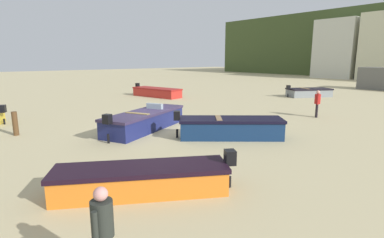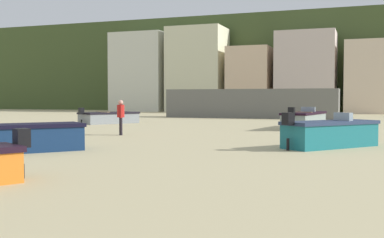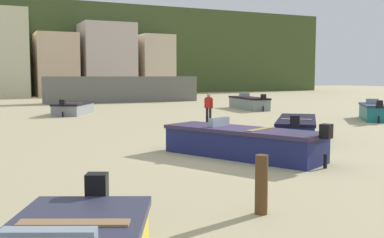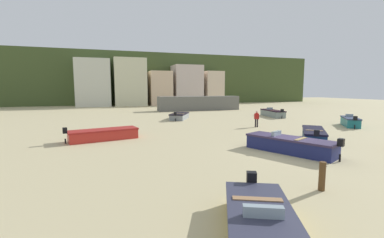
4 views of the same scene
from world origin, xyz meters
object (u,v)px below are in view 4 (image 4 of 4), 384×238
(mooring_post_mid_beach, at_px, (322,176))
(beach_walker_foreground, at_px, (257,118))
(boat_teal_5, at_px, (350,122))
(boat_grey_4, at_px, (273,113))
(boat_yellow_6, at_px, (259,219))
(boat_navy_2, at_px, (290,145))
(boat_red_1, at_px, (104,134))
(boat_navy_7, at_px, (314,135))
(boat_grey_0, at_px, (179,116))

(mooring_post_mid_beach, xyz_separation_m, beach_walker_foreground, (6.47, 14.84, 0.40))
(boat_teal_5, height_order, beach_walker_foreground, beach_walker_foreground)
(boat_grey_4, relative_size, boat_teal_5, 1.42)
(boat_grey_4, height_order, boat_yellow_6, boat_grey_4)
(boat_navy_2, height_order, beach_walker_foreground, beach_walker_foreground)
(boat_yellow_6, relative_size, mooring_post_mid_beach, 3.45)
(boat_red_1, xyz_separation_m, boat_yellow_6, (4.15, -14.44, -0.03))
(boat_grey_4, relative_size, boat_navy_7, 1.18)
(boat_teal_5, bearing_deg, boat_yellow_6, -105.83)
(boat_teal_5, xyz_separation_m, boat_yellow_6, (-19.72, -14.13, -0.09))
(boat_navy_2, distance_m, beach_walker_foreground, 10.33)
(boat_red_1, bearing_deg, boat_grey_0, 127.68)
(boat_navy_7, height_order, mooring_post_mid_beach, boat_navy_7)
(boat_teal_5, bearing_deg, boat_navy_7, -113.23)
(mooring_post_mid_beach, height_order, beach_walker_foreground, beach_walker_foreground)
(boat_navy_2, xyz_separation_m, beach_walker_foreground, (3.72, 9.63, 0.49))
(boat_yellow_6, relative_size, beach_walker_foreground, 2.35)
(boat_teal_5, bearing_deg, boat_red_1, -142.19)
(boat_red_1, height_order, boat_navy_2, boat_navy_2)
(boat_navy_7, bearing_deg, boat_grey_0, 148.66)
(boat_grey_0, xyz_separation_m, boat_red_1, (-8.84, -10.90, 0.02))
(boat_grey_0, height_order, boat_teal_5, boat_teal_5)
(boat_grey_0, height_order, beach_walker_foreground, beach_walker_foreground)
(boat_navy_7, bearing_deg, boat_teal_5, 67.73)
(boat_teal_5, distance_m, mooring_post_mid_beach, 20.17)
(boat_navy_2, bearing_deg, boat_grey_0, 70.19)
(boat_navy_2, distance_m, boat_teal_5, 14.99)
(boat_navy_2, distance_m, mooring_post_mid_beach, 5.90)
(boat_red_1, height_order, beach_walker_foreground, beach_walker_foreground)
(boat_red_1, height_order, boat_navy_7, boat_navy_7)
(boat_teal_5, distance_m, boat_yellow_6, 24.26)
(boat_navy_7, xyz_separation_m, beach_walker_foreground, (-0.05, 7.48, 0.50))
(boat_navy_2, xyz_separation_m, boat_yellow_6, (-6.56, -6.95, -0.08))
(boat_navy_2, bearing_deg, boat_navy_7, 4.02)
(boat_navy_2, relative_size, boat_yellow_6, 1.41)
(boat_yellow_6, bearing_deg, boat_navy_2, -108.83)
(boat_grey_4, relative_size, boat_yellow_6, 1.37)
(boat_navy_7, relative_size, beach_walker_foreground, 2.71)
(boat_yellow_6, distance_m, mooring_post_mid_beach, 4.19)
(mooring_post_mid_beach, bearing_deg, boat_navy_2, 62.20)
(boat_grey_4, relative_size, mooring_post_mid_beach, 4.71)
(boat_navy_2, bearing_deg, boat_teal_5, 3.00)
(boat_navy_7, relative_size, mooring_post_mid_beach, 3.98)
(boat_red_1, height_order, boat_teal_5, boat_teal_5)
(boat_yellow_6, xyz_separation_m, beach_walker_foreground, (10.28, 16.58, 0.57))
(boat_grey_0, relative_size, boat_grey_4, 0.82)
(boat_teal_5, relative_size, boat_navy_7, 0.83)
(boat_teal_5, bearing_deg, boat_grey_4, 139.80)
(mooring_post_mid_beach, distance_m, beach_walker_foreground, 16.20)
(boat_red_1, relative_size, mooring_post_mid_beach, 4.79)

